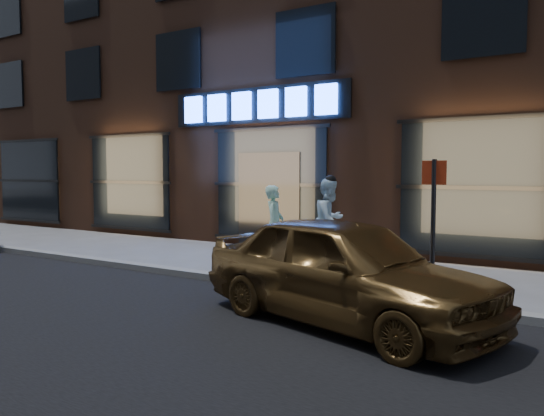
{
  "coord_description": "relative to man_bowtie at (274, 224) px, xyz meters",
  "views": [
    {
      "loc": [
        7.12,
        -7.35,
        1.94
      ],
      "look_at": [
        1.54,
        1.6,
        1.2
      ],
      "focal_mm": 35.0,
      "sensor_mm": 36.0,
      "label": 1
    }
  ],
  "objects": [
    {
      "name": "ground",
      "position": [
        -1.24,
        -2.16,
        -0.82
      ],
      "size": [
        90.0,
        90.0,
        0.0
      ],
      "primitive_type": "plane",
      "color": "slate",
      "rests_on": "ground"
    },
    {
      "name": "curb",
      "position": [
        -1.24,
        -2.16,
        -0.76
      ],
      "size": [
        60.0,
        0.25,
        0.12
      ],
      "primitive_type": "cube",
      "color": "gray",
      "rests_on": "ground"
    },
    {
      "name": "storefront_building",
      "position": [
        -1.25,
        5.82,
        4.33
      ],
      "size": [
        30.2,
        8.28,
        10.3
      ],
      "color": "#54301E",
      "rests_on": "ground"
    },
    {
      "name": "man_bowtie",
      "position": [
        0.0,
        0.0,
        0.0
      ],
      "size": [
        0.58,
        0.7,
        1.63
      ],
      "primitive_type": "imported",
      "rotation": [
        0.0,
        0.0,
        1.94
      ],
      "color": "#A2D5B8",
      "rests_on": "ground"
    },
    {
      "name": "man_cap",
      "position": [
        0.93,
        0.76,
        0.07
      ],
      "size": [
        0.79,
        0.95,
        1.78
      ],
      "primitive_type": "imported",
      "rotation": [
        0.0,
        0.0,
        1.43
      ],
      "color": "white",
      "rests_on": "ground"
    },
    {
      "name": "gold_sedan",
      "position": [
        3.15,
        -3.41,
        -0.12
      ],
      "size": [
        4.37,
        2.69,
        1.39
      ],
      "primitive_type": "imported",
      "rotation": [
        0.0,
        0.0,
        1.29
      ],
      "color": "brown",
      "rests_on": "ground"
    },
    {
      "name": "sign_post",
      "position": [
        3.89,
        -2.06,
        0.45
      ],
      "size": [
        0.34,
        0.07,
        2.1
      ],
      "rotation": [
        0.0,
        0.0,
        -0.03
      ],
      "color": "#262628",
      "rests_on": "ground"
    }
  ]
}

